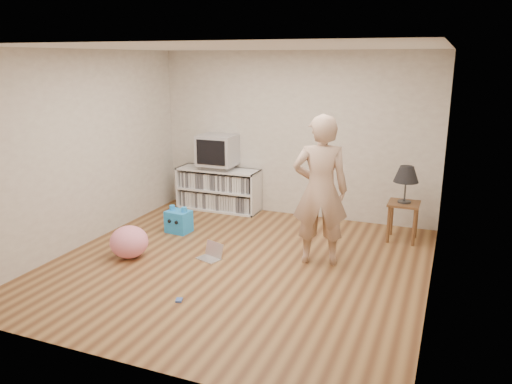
{
  "coord_description": "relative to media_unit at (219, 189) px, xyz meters",
  "views": [
    {
      "loc": [
        2.36,
        -5.25,
        2.5
      ],
      "look_at": [
        0.08,
        0.4,
        0.84
      ],
      "focal_mm": 35.0,
      "sensor_mm": 36.0,
      "label": 1
    }
  ],
  "objects": [
    {
      "name": "crt_tv",
      "position": [
        -0.0,
        -0.02,
        0.67
      ],
      "size": [
        0.6,
        0.53,
        0.5
      ],
      "color": "#ABABB0",
      "rests_on": "dvd_deck"
    },
    {
      "name": "table_lamp",
      "position": [
        3.03,
        -0.39,
        0.59
      ],
      "size": [
        0.34,
        0.34,
        0.52
      ],
      "color": "#333333",
      "rests_on": "side_table"
    },
    {
      "name": "plush_blue",
      "position": [
        -0.05,
        -1.26,
        -0.18
      ],
      "size": [
        0.37,
        0.32,
        0.39
      ],
      "rotation": [
        0.0,
        0.0,
        -0.1
      ],
      "color": "#1D90F4",
      "rests_on": "ground"
    },
    {
      "name": "side_table",
      "position": [
        3.03,
        -0.39,
        0.07
      ],
      "size": [
        0.42,
        0.42,
        0.55
      ],
      "color": "brown",
      "rests_on": "ground"
    },
    {
      "name": "ceiling",
      "position": [
        1.24,
        -2.04,
        2.25
      ],
      "size": [
        4.5,
        4.5,
        0.01
      ],
      "primitive_type": "cube",
      "color": "white",
      "rests_on": "walls"
    },
    {
      "name": "plush_pink",
      "position": [
        -0.15,
        -2.33,
        -0.14
      ],
      "size": [
        0.62,
        0.62,
        0.41
      ],
      "primitive_type": "ellipsoid",
      "rotation": [
        0.0,
        0.0,
        -0.34
      ],
      "color": "pink",
      "rests_on": "ground"
    },
    {
      "name": "media_unit",
      "position": [
        0.0,
        0.0,
        0.0
      ],
      "size": [
        1.4,
        0.45,
        0.7
      ],
      "color": "white",
      "rests_on": "ground"
    },
    {
      "name": "dvd_deck",
      "position": [
        -0.0,
        -0.02,
        0.39
      ],
      "size": [
        0.45,
        0.35,
        0.07
      ],
      "primitive_type": "cube",
      "color": "gray",
      "rests_on": "media_unit"
    },
    {
      "name": "walls",
      "position": [
        1.24,
        -2.04,
        0.95
      ],
      "size": [
        4.52,
        4.52,
        2.6
      ],
      "color": "#BEB3A7",
      "rests_on": "ground"
    },
    {
      "name": "playing_cards",
      "position": [
        1.05,
        -3.14,
        -0.34
      ],
      "size": [
        0.09,
        0.11,
        0.02
      ],
      "primitive_type": "cube",
      "rotation": [
        0.0,
        0.0,
        0.32
      ],
      "color": "#4464B6",
      "rests_on": "ground"
    },
    {
      "name": "person",
      "position": [
        2.14,
        -1.57,
        0.58
      ],
      "size": [
        0.77,
        0.61,
        1.86
      ],
      "primitive_type": "imported",
      "rotation": [
        0.0,
        0.0,
        3.42
      ],
      "color": "tan",
      "rests_on": "ground"
    },
    {
      "name": "ground",
      "position": [
        1.24,
        -2.04,
        -0.35
      ],
      "size": [
        4.5,
        4.5,
        0.0
      ],
      "primitive_type": "plane",
      "color": "brown",
      "rests_on": "ground"
    },
    {
      "name": "laptop",
      "position": [
        0.85,
        -1.97,
        -0.3
      ],
      "size": [
        0.35,
        0.31,
        0.2
      ],
      "rotation": [
        0.0,
        0.0,
        -0.33
      ],
      "color": "silver",
      "rests_on": "ground"
    }
  ]
}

